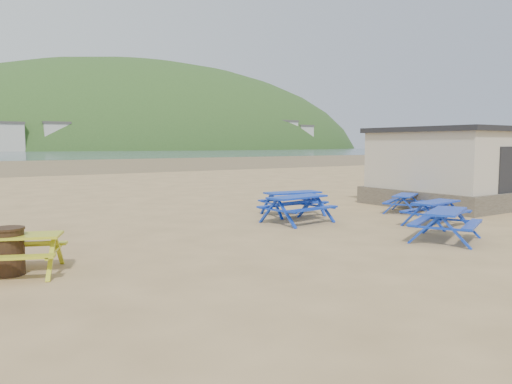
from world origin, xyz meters
TOP-DOWN VIEW (x-y plane):
  - ground at (0.00, 0.00)m, footprint 400.00×400.00m
  - wet_sand at (0.00, 55.00)m, footprint 400.00×400.00m
  - picnic_table_blue_a at (1.26, 0.94)m, footprint 2.21×1.86m
  - picnic_table_blue_b at (2.19, 2.32)m, footprint 2.17×1.85m
  - picnic_table_blue_c at (5.93, 0.48)m, footprint 2.00×1.86m
  - picnic_table_blue_e at (2.51, -3.56)m, footprint 2.36×2.18m
  - picnic_table_blue_f at (4.36, -1.94)m, footprint 1.98×1.69m
  - picnic_table_yellow at (-7.27, -0.87)m, footprint 2.26×2.08m
  - litter_bin at (-7.32, -0.89)m, footprint 0.62×0.62m
  - amenity_block at (10.50, 1.00)m, footprint 7.40×5.40m
  - headland_town at (90.00, 229.68)m, footprint 264.00×144.00m

SIDE VIEW (x-z plane):
  - headland_town at x=90.00m, z-range -63.91..44.09m
  - ground at x=0.00m, z-range 0.00..0.00m
  - wet_sand at x=0.00m, z-range 0.00..0.00m
  - picnic_table_blue_c at x=5.93m, z-range 0.00..0.67m
  - picnic_table_blue_f at x=4.36m, z-range 0.00..0.75m
  - picnic_table_yellow at x=-7.27m, z-range 0.00..0.77m
  - picnic_table_blue_e at x=2.51m, z-range 0.00..0.80m
  - picnic_table_blue_b at x=2.19m, z-range 0.00..0.82m
  - picnic_table_blue_a at x=1.26m, z-range 0.00..0.85m
  - litter_bin at x=-7.32m, z-range 0.01..0.92m
  - amenity_block at x=10.50m, z-range -0.01..3.14m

